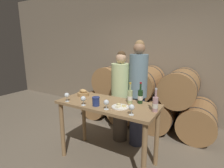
# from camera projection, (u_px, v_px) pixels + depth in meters

# --- Properties ---
(ground_plane) EXTENTS (10.00, 10.00, 0.00)m
(ground_plane) POSITION_uv_depth(u_px,v_px,m) (108.00, 160.00, 2.70)
(ground_plane) COLOR #726654
(stone_wall_back) EXTENTS (10.00, 0.12, 3.20)m
(stone_wall_back) POSITION_uv_depth(u_px,v_px,m) (154.00, 51.00, 4.13)
(stone_wall_back) COLOR gray
(stone_wall_back) RESTS_ON ground_plane
(barrel_stack) EXTENTS (2.88, 0.96, 1.28)m
(barrel_stack) POSITION_uv_depth(u_px,v_px,m) (144.00, 98.00, 3.85)
(barrel_stack) COLOR #9E7042
(barrel_stack) RESTS_ON ground_plane
(tasting_table) EXTENTS (1.45, 0.64, 0.93)m
(tasting_table) POSITION_uv_depth(u_px,v_px,m) (108.00, 113.00, 2.53)
(tasting_table) COLOR #99754C
(tasting_table) RESTS_ON ground_plane
(person_left) EXTENTS (0.33, 0.33, 1.64)m
(person_left) POSITION_uv_depth(u_px,v_px,m) (121.00, 97.00, 3.12)
(person_left) COLOR #4C4238
(person_left) RESTS_ON ground_plane
(person_right) EXTENTS (0.30, 0.30, 1.81)m
(person_right) POSITION_uv_depth(u_px,v_px,m) (138.00, 93.00, 2.94)
(person_right) COLOR #2D334C
(person_right) RESTS_ON ground_plane
(wine_bottle_red) EXTENTS (0.07, 0.07, 0.31)m
(wine_bottle_red) POSITION_uv_depth(u_px,v_px,m) (140.00, 96.00, 2.45)
(wine_bottle_red) COLOR #193819
(wine_bottle_red) RESTS_ON tasting_table
(wine_bottle_white) EXTENTS (0.07, 0.07, 0.31)m
(wine_bottle_white) POSITION_uv_depth(u_px,v_px,m) (130.00, 97.00, 2.45)
(wine_bottle_white) COLOR #ADBC7F
(wine_bottle_white) RESTS_ON tasting_table
(wine_bottle_rose) EXTENTS (0.07, 0.07, 0.30)m
(wine_bottle_rose) POSITION_uv_depth(u_px,v_px,m) (155.00, 104.00, 2.15)
(wine_bottle_rose) COLOR #BC8E93
(wine_bottle_rose) RESTS_ON tasting_table
(blue_crock) EXTENTS (0.11, 0.11, 0.12)m
(blue_crock) POSITION_uv_depth(u_px,v_px,m) (96.00, 101.00, 2.36)
(blue_crock) COLOR navy
(blue_crock) RESTS_ON tasting_table
(bread_basket) EXTENTS (0.18, 0.18, 0.11)m
(bread_basket) POSITION_uv_depth(u_px,v_px,m) (83.00, 93.00, 2.84)
(bread_basket) COLOR #A87F4C
(bread_basket) RESTS_ON tasting_table
(cheese_plate) EXTENTS (0.23, 0.23, 0.04)m
(cheese_plate) POSITION_uv_depth(u_px,v_px,m) (120.00, 107.00, 2.31)
(cheese_plate) COLOR white
(cheese_plate) RESTS_ON tasting_table
(wine_glass_far_left) EXTENTS (0.07, 0.07, 0.13)m
(wine_glass_far_left) POSITION_uv_depth(u_px,v_px,m) (67.00, 95.00, 2.54)
(wine_glass_far_left) COLOR white
(wine_glass_far_left) RESTS_ON tasting_table
(wine_glass_left) EXTENTS (0.07, 0.07, 0.13)m
(wine_glass_left) POSITION_uv_depth(u_px,v_px,m) (83.00, 99.00, 2.37)
(wine_glass_left) COLOR white
(wine_glass_left) RESTS_ON tasting_table
(wine_glass_center) EXTENTS (0.07, 0.07, 0.13)m
(wine_glass_center) POSITION_uv_depth(u_px,v_px,m) (106.00, 103.00, 2.22)
(wine_glass_center) COLOR white
(wine_glass_center) RESTS_ON tasting_table
(wine_glass_right) EXTENTS (0.07, 0.07, 0.13)m
(wine_glass_right) POSITION_uv_depth(u_px,v_px,m) (132.00, 108.00, 2.05)
(wine_glass_right) COLOR white
(wine_glass_right) RESTS_ON tasting_table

